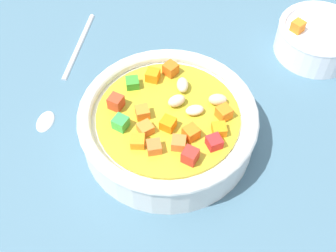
# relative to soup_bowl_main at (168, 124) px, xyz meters

# --- Properties ---
(ground_plane) EXTENTS (1.40, 1.40, 0.02)m
(ground_plane) POSITION_rel_soup_bowl_main_xyz_m (-0.00, 0.00, -0.04)
(ground_plane) COLOR #42667A
(soup_bowl_main) EXTENTS (0.21, 0.21, 0.06)m
(soup_bowl_main) POSITION_rel_soup_bowl_main_xyz_m (0.00, 0.00, 0.00)
(soup_bowl_main) COLOR white
(soup_bowl_main) RESTS_ON ground_plane
(spoon) EXTENTS (0.21, 0.10, 0.01)m
(spoon) POSITION_rel_soup_bowl_main_xyz_m (0.01, 0.17, -0.03)
(spoon) COLOR silver
(spoon) RESTS_ON ground_plane
(side_bowl_small) EXTENTS (0.11, 0.11, 0.05)m
(side_bowl_small) POSITION_rel_soup_bowl_main_xyz_m (0.24, -0.09, -0.01)
(side_bowl_small) COLOR white
(side_bowl_small) RESTS_ON ground_plane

